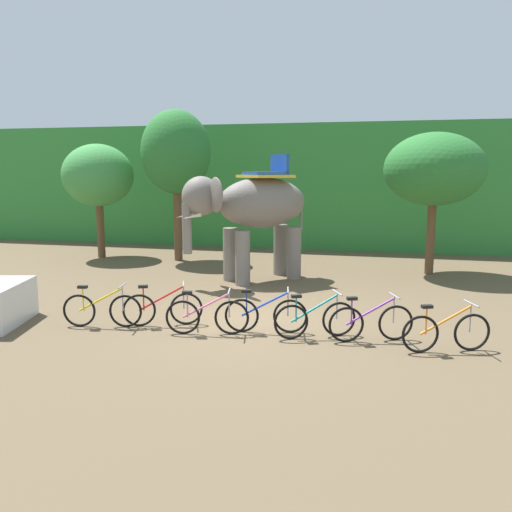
# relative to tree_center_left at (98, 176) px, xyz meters

# --- Properties ---
(ground_plane) EXTENTS (80.00, 80.00, 0.00)m
(ground_plane) POSITION_rel_tree_center_left_xyz_m (7.57, -6.98, -3.09)
(ground_plane) COLOR brown
(foliage_hedge) EXTENTS (36.00, 6.00, 5.20)m
(foliage_hedge) POSITION_rel_tree_center_left_xyz_m (7.57, 6.69, -0.49)
(foliage_hedge) COLOR #338438
(foliage_hedge) RESTS_ON ground
(tree_center_left) EXTENTS (2.62, 2.62, 4.28)m
(tree_center_left) POSITION_rel_tree_center_left_xyz_m (0.00, 0.00, 0.00)
(tree_center_left) COLOR brown
(tree_center_left) RESTS_ON ground
(tree_center) EXTENTS (2.50, 2.50, 5.45)m
(tree_center) POSITION_rel_tree_center_left_xyz_m (3.12, 0.05, 0.83)
(tree_center) COLOR brown
(tree_center) RESTS_ON ground
(tree_far_left) EXTENTS (3.11, 3.11, 4.48)m
(tree_far_left) POSITION_rel_tree_center_left_xyz_m (11.94, -0.55, 0.23)
(tree_far_left) COLOR brown
(tree_far_left) RESTS_ON ground
(elephant) EXTENTS (3.73, 3.62, 3.78)m
(elephant) POSITION_rel_tree_center_left_xyz_m (6.65, -2.81, -0.89)
(elephant) COLOR slate
(elephant) RESTS_ON ground
(bike_yellow) EXTENTS (1.69, 0.53, 0.92)m
(bike_yellow) POSITION_rel_tree_center_left_xyz_m (4.63, -8.14, -2.71)
(bike_yellow) COLOR black
(bike_yellow) RESTS_ON ground
(bike_red) EXTENTS (1.62, 0.73, 0.92)m
(bike_red) POSITION_rel_tree_center_left_xyz_m (5.84, -7.75, -2.71)
(bike_red) COLOR black
(bike_red) RESTS_ON ground
(bike_pink) EXTENTS (1.68, 0.55, 0.92)m
(bike_pink) POSITION_rel_tree_center_left_xyz_m (6.96, -8.11, -2.71)
(bike_pink) COLOR black
(bike_pink) RESTS_ON ground
(bike_blue) EXTENTS (1.69, 0.52, 0.92)m
(bike_blue) POSITION_rel_tree_center_left_xyz_m (8.10, -7.72, -2.71)
(bike_blue) COLOR black
(bike_blue) RESTS_ON ground
(bike_teal) EXTENTS (1.57, 0.82, 0.92)m
(bike_teal) POSITION_rel_tree_center_left_xyz_m (9.14, -7.83, -2.71)
(bike_teal) COLOR black
(bike_teal) RESTS_ON ground
(bike_purple) EXTENTS (1.62, 0.72, 0.92)m
(bike_purple) POSITION_rel_tree_center_left_xyz_m (10.22, -7.79, -2.71)
(bike_purple) COLOR black
(bike_purple) RESTS_ON ground
(bike_orange) EXTENTS (1.62, 0.72, 0.92)m
(bike_orange) POSITION_rel_tree_center_left_xyz_m (11.58, -8.09, -2.71)
(bike_orange) COLOR black
(bike_orange) RESTS_ON ground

